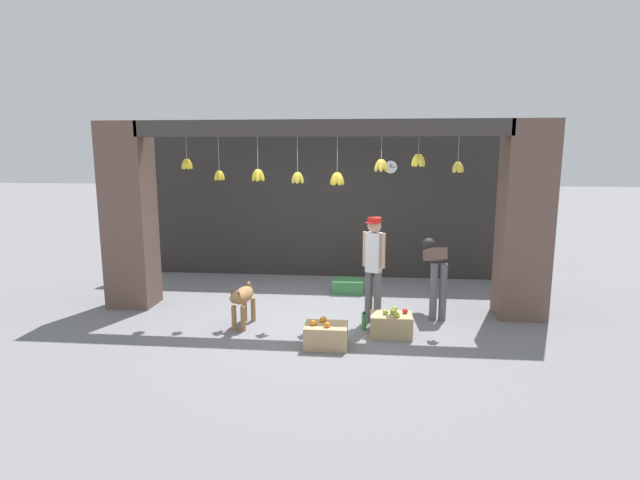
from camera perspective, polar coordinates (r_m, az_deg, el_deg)
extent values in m
plane|color=slate|center=(7.70, -0.27, -8.68)|extent=(60.00, 60.00, 0.00)
cube|color=#2D2B28|center=(9.89, 1.21, 4.22)|extent=(7.40, 0.12, 2.93)
cube|color=brown|center=(8.51, -20.97, 2.59)|extent=(0.70, 0.60, 2.93)
cube|color=brown|center=(7.97, 22.35, 2.03)|extent=(0.70, 0.60, 2.93)
cube|color=#3D3833|center=(7.42, -0.19, 12.67)|extent=(5.50, 0.24, 0.24)
cylinder|color=#B2AD99|center=(7.85, -15.04, 10.12)|extent=(0.01, 0.01, 0.33)
ellipsoid|color=yellow|center=(7.84, -14.66, 8.39)|extent=(0.11, 0.06, 0.17)
ellipsoid|color=yellow|center=(7.87, -14.69, 8.39)|extent=(0.10, 0.10, 0.18)
ellipsoid|color=yellow|center=(7.89, -14.92, 8.39)|extent=(0.07, 0.11, 0.18)
ellipsoid|color=yellow|center=(7.88, -15.17, 8.37)|extent=(0.11, 0.08, 0.18)
ellipsoid|color=yellow|center=(7.85, -15.27, 8.36)|extent=(0.11, 0.08, 0.18)
ellipsoid|color=yellow|center=(7.82, -15.13, 8.36)|extent=(0.07, 0.11, 0.18)
ellipsoid|color=yellow|center=(7.81, -14.86, 8.38)|extent=(0.10, 0.10, 0.18)
cylinder|color=#B2AD99|center=(7.66, -11.52, 9.63)|extent=(0.01, 0.01, 0.50)
ellipsoid|color=yellow|center=(7.65, -11.14, 7.24)|extent=(0.11, 0.06, 0.16)
ellipsoid|color=yellow|center=(7.70, -11.26, 7.26)|extent=(0.07, 0.10, 0.17)
ellipsoid|color=yellow|center=(7.70, -11.61, 7.24)|extent=(0.10, 0.09, 0.17)
ellipsoid|color=yellow|center=(7.65, -11.72, 7.22)|extent=(0.10, 0.09, 0.17)
ellipsoid|color=yellow|center=(7.62, -11.42, 7.22)|extent=(0.07, 0.10, 0.17)
cylinder|color=#B2AD99|center=(7.57, -7.14, 9.82)|extent=(0.01, 0.01, 0.48)
ellipsoid|color=yellow|center=(7.57, -6.72, 7.35)|extent=(0.13, 0.07, 0.20)
ellipsoid|color=yellow|center=(7.63, -7.01, 7.37)|extent=(0.07, 0.13, 0.20)
ellipsoid|color=yellow|center=(7.59, -7.46, 7.34)|extent=(0.13, 0.07, 0.20)
ellipsoid|color=yellow|center=(7.53, -7.17, 7.33)|extent=(0.07, 0.13, 0.20)
cylinder|color=#B2AD99|center=(7.41, -2.59, 9.74)|extent=(0.01, 0.01, 0.52)
ellipsoid|color=gold|center=(7.42, -2.21, 7.11)|extent=(0.12, 0.07, 0.19)
ellipsoid|color=gold|center=(7.47, -2.52, 7.13)|extent=(0.07, 0.12, 0.19)
ellipsoid|color=gold|center=(7.43, -2.93, 7.11)|extent=(0.12, 0.07, 0.19)
ellipsoid|color=gold|center=(7.38, -2.62, 7.09)|extent=(0.07, 0.12, 0.19)
cylinder|color=#B2AD99|center=(7.36, 1.99, 9.73)|extent=(0.01, 0.01, 0.52)
ellipsoid|color=yellow|center=(7.36, 2.38, 6.99)|extent=(0.14, 0.07, 0.21)
ellipsoid|color=yellow|center=(7.41, 2.20, 7.01)|extent=(0.11, 0.13, 0.22)
ellipsoid|color=yellow|center=(7.41, 1.79, 7.02)|extent=(0.11, 0.13, 0.22)
ellipsoid|color=yellow|center=(7.37, 1.56, 7.00)|extent=(0.14, 0.07, 0.21)
ellipsoid|color=yellow|center=(7.32, 1.74, 6.98)|extent=(0.11, 0.13, 0.22)
ellipsoid|color=yellow|center=(7.32, 2.16, 6.98)|extent=(0.11, 0.13, 0.22)
cylinder|color=#B2AD99|center=(7.41, 7.04, 10.40)|extent=(0.01, 0.01, 0.33)
ellipsoid|color=gold|center=(7.41, 7.39, 8.44)|extent=(0.13, 0.07, 0.20)
ellipsoid|color=gold|center=(7.46, 6.99, 8.45)|extent=(0.07, 0.13, 0.20)
ellipsoid|color=gold|center=(7.41, 6.60, 8.45)|extent=(0.13, 0.07, 0.20)
ellipsoid|color=gold|center=(7.36, 7.01, 8.43)|extent=(0.07, 0.13, 0.20)
cylinder|color=#B2AD99|center=(7.43, 11.23, 10.58)|extent=(0.01, 0.01, 0.25)
ellipsoid|color=yellow|center=(7.43, 11.56, 8.91)|extent=(0.13, 0.07, 0.20)
ellipsoid|color=yellow|center=(7.47, 11.33, 8.92)|extent=(0.11, 0.13, 0.21)
ellipsoid|color=yellow|center=(7.47, 10.94, 8.93)|extent=(0.11, 0.13, 0.21)
ellipsoid|color=yellow|center=(7.42, 10.78, 8.93)|extent=(0.13, 0.07, 0.20)
ellipsoid|color=yellow|center=(7.38, 11.01, 8.92)|extent=(0.11, 0.13, 0.21)
ellipsoid|color=yellow|center=(7.39, 11.40, 8.91)|extent=(0.11, 0.13, 0.21)
cylinder|color=#B2AD99|center=(7.50, 15.57, 9.98)|extent=(0.01, 0.01, 0.36)
ellipsoid|color=yellow|center=(7.51, 15.81, 8.00)|extent=(0.11, 0.06, 0.18)
ellipsoid|color=yellow|center=(7.54, 15.52, 8.02)|extent=(0.08, 0.11, 0.18)
ellipsoid|color=yellow|center=(7.52, 15.18, 8.03)|extent=(0.11, 0.09, 0.18)
ellipsoid|color=yellow|center=(7.47, 15.24, 8.02)|extent=(0.11, 0.09, 0.18)
ellipsoid|color=yellow|center=(7.46, 15.63, 8.00)|extent=(0.08, 0.11, 0.18)
ellipsoid|color=#9E7042|center=(7.26, -8.75, -6.25)|extent=(0.28, 0.58, 0.22)
cylinder|color=#9E7042|center=(7.13, -8.78, -8.88)|extent=(0.07, 0.07, 0.35)
cylinder|color=#9E7042|center=(7.17, -9.80, -8.79)|extent=(0.07, 0.07, 0.35)
cylinder|color=#9E7042|center=(7.51, -7.64, -7.87)|extent=(0.07, 0.07, 0.35)
cylinder|color=#9E7042|center=(7.55, -8.62, -7.78)|extent=(0.07, 0.07, 0.35)
ellipsoid|color=#9E7042|center=(6.97, -9.64, -6.53)|extent=(0.16, 0.22, 0.15)
cone|color=brown|center=(6.93, -9.32, -5.92)|extent=(0.05, 0.05, 0.06)
cone|color=brown|center=(6.96, -10.01, -5.87)|extent=(0.05, 0.05, 0.06)
cylinder|color=#9E7042|center=(7.53, -7.94, -5.45)|extent=(0.06, 0.18, 0.23)
cylinder|color=#56565B|center=(7.34, 6.59, -6.57)|extent=(0.11, 0.11, 0.76)
cylinder|color=#56565B|center=(7.39, 5.57, -6.44)|extent=(0.11, 0.11, 0.76)
cube|color=white|center=(7.20, 6.18, -1.40)|extent=(0.25, 0.23, 0.57)
cylinder|color=tan|center=(7.15, 7.22, -1.23)|extent=(0.06, 0.06, 0.50)
cylinder|color=tan|center=(7.25, 5.16, -1.03)|extent=(0.06, 0.06, 0.50)
sphere|color=tan|center=(7.14, 6.24, 1.64)|extent=(0.20, 0.20, 0.20)
cylinder|color=red|center=(7.13, 6.25, 2.30)|extent=(0.20, 0.20, 0.07)
cube|color=red|center=(7.04, 5.94, 1.97)|extent=(0.20, 0.16, 0.01)
cylinder|color=#56565B|center=(7.59, 12.85, -5.83)|extent=(0.11, 0.11, 0.86)
cylinder|color=#56565B|center=(7.62, 13.88, -5.80)|extent=(0.11, 0.11, 0.86)
cube|color=brown|center=(7.76, 12.97, -1.61)|extent=(0.29, 0.65, 0.32)
sphere|color=black|center=(8.13, 12.32, -0.50)|extent=(0.21, 0.21, 0.21)
cube|color=tan|center=(6.52, 0.69, -10.87)|extent=(0.55, 0.40, 0.29)
sphere|color=orange|center=(6.57, 0.44, -9.03)|extent=(0.08, 0.08, 0.08)
sphere|color=orange|center=(6.37, 0.81, -9.66)|extent=(0.08, 0.08, 0.08)
sphere|color=orange|center=(6.44, -0.72, -9.44)|extent=(0.08, 0.08, 0.08)
sphere|color=orange|center=(6.44, -0.81, -9.44)|extent=(0.08, 0.08, 0.08)
sphere|color=orange|center=(6.56, 0.30, -9.09)|extent=(0.08, 0.08, 0.08)
cube|color=tan|center=(6.95, 8.12, -9.59)|extent=(0.56, 0.38, 0.30)
sphere|color=#99B238|center=(7.03, 8.50, -7.80)|extent=(0.08, 0.08, 0.08)
sphere|color=#99B238|center=(6.92, 8.32, -8.10)|extent=(0.08, 0.08, 0.08)
sphere|color=red|center=(6.96, 9.70, -8.02)|extent=(0.08, 0.08, 0.08)
sphere|color=#99B238|center=(6.88, 7.48, -8.17)|extent=(0.08, 0.08, 0.08)
sphere|color=#99B238|center=(6.79, 8.78, -8.47)|extent=(0.08, 0.08, 0.08)
cube|color=#387A42|center=(8.93, 3.21, -5.26)|extent=(0.54, 0.41, 0.23)
cylinder|color=#38934C|center=(7.14, 5.06, -9.27)|extent=(0.07, 0.07, 0.24)
cylinder|color=black|center=(7.09, 5.08, -8.27)|extent=(0.04, 0.04, 0.03)
cylinder|color=black|center=(9.75, 8.09, 8.26)|extent=(0.26, 0.01, 0.26)
cylinder|color=white|center=(9.74, 8.09, 8.26)|extent=(0.24, 0.02, 0.24)
cube|color=black|center=(9.73, 8.10, 8.41)|extent=(0.01, 0.01, 0.07)
cube|color=black|center=(9.73, 8.31, 8.25)|extent=(0.09, 0.01, 0.01)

